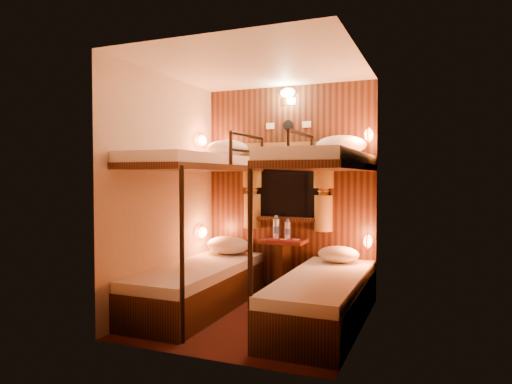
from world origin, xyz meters
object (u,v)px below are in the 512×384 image
at_px(table, 283,260).
at_px(bottle_right, 287,230).
at_px(bunk_left, 199,255).
at_px(bottle_left, 276,229).
at_px(bunk_right, 323,264).

distance_m(table, bottle_right, 0.34).
relative_size(bunk_left, bottle_left, 7.12).
bearing_deg(bunk_right, bottle_right, 127.08).
relative_size(bunk_left, bunk_right, 1.00).
xyz_separation_m(bunk_left, bunk_right, (1.30, 0.00, 0.00)).
relative_size(table, bottle_left, 2.46).
bearing_deg(bottle_right, bunk_left, -130.67).
relative_size(bottle_left, bottle_right, 1.15).
xyz_separation_m(bottle_left, bottle_right, (0.13, -0.00, -0.02)).
distance_m(bunk_left, bottle_left, 1.00).
height_order(table, bottle_left, bottle_left).
xyz_separation_m(table, bottle_left, (-0.09, 0.02, 0.35)).
bearing_deg(bunk_left, bunk_right, 0.00).
bearing_deg(bunk_left, table, 50.33).
bearing_deg(table, bunk_right, -50.33).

